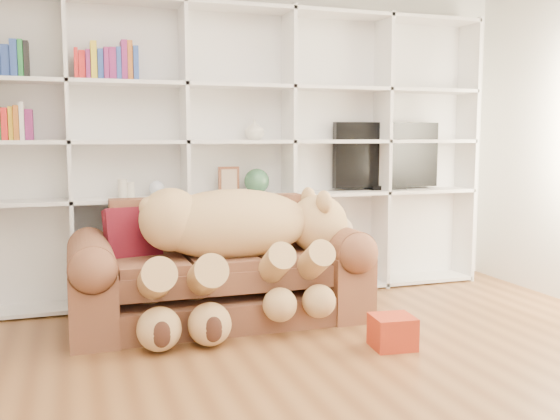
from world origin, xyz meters
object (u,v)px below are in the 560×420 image
object	(u,v)px
gift_box	(392,332)
tv	(386,157)
teddy_bear	(237,238)
sofa	(219,275)

from	to	relation	value
gift_box	tv	size ratio (longest dim) A/B	0.25
gift_box	tv	bearing A→B (deg)	63.66
teddy_bear	tv	bearing A→B (deg)	28.83
sofa	gift_box	xyz separation A→B (m)	(0.90, -0.96, -0.23)
sofa	gift_box	bearing A→B (deg)	-46.74
sofa	teddy_bear	distance (m)	0.36
sofa	tv	size ratio (longest dim) A/B	2.06
tv	gift_box	bearing A→B (deg)	-116.34
gift_box	sofa	bearing A→B (deg)	133.26
sofa	gift_box	size ratio (longest dim) A/B	8.07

